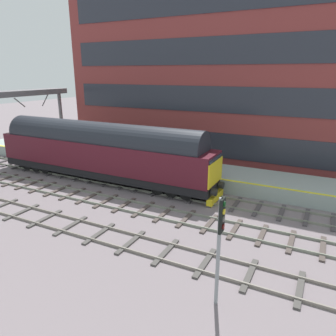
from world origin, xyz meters
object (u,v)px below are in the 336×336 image
object	(u,v)px
diesel_locomotive	(100,150)
platform_number_sign	(202,160)
signal_post_mid	(220,237)
waiting_passenger	(132,151)

from	to	relation	value
diesel_locomotive	platform_number_sign	bearing A→B (deg)	-74.53
diesel_locomotive	signal_post_mid	bearing A→B (deg)	-126.41
signal_post_mid	platform_number_sign	distance (m)	12.60
platform_number_sign	waiting_passenger	size ratio (longest dim) A/B	0.98
signal_post_mid	diesel_locomotive	bearing A→B (deg)	53.59
platform_number_sign	waiting_passenger	xyz separation A→B (m)	(0.54, 6.41, -0.10)
platform_number_sign	waiting_passenger	world-z (taller)	waiting_passenger
diesel_locomotive	platform_number_sign	distance (m)	7.93
diesel_locomotive	signal_post_mid	distance (m)	15.82
diesel_locomotive	waiting_passenger	world-z (taller)	diesel_locomotive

